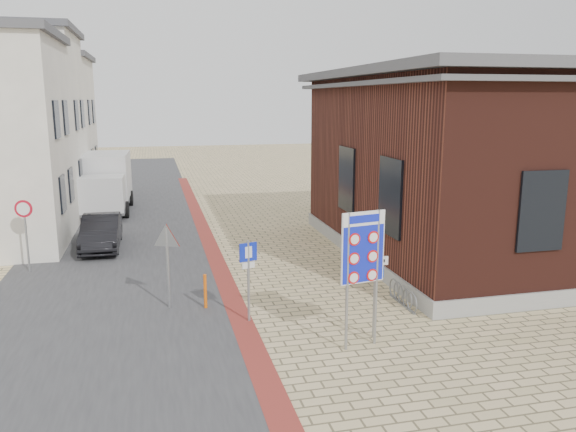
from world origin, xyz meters
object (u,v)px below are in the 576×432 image
essen_sign (375,282)px  parking_sign (248,268)px  box_truck (105,183)px  bollard (205,292)px  border_sign (363,250)px  sedan (101,232)px

essen_sign → parking_sign: 3.28m
box_truck → bollard: 15.53m
border_sign → parking_sign: (-2.30, 2.11, -0.89)m
sedan → box_truck: 7.65m
sedan → parking_sign: (4.36, -8.68, 0.82)m
sedan → box_truck: size_ratio=0.69×
sedan → parking_sign: 9.75m
border_sign → sedan: bearing=110.8°
essen_sign → parking_sign: (-2.80, 1.70, 0.04)m
border_sign → bollard: 5.07m
essen_sign → bollard: essen_sign is taller
box_truck → parking_sign: box_truck is taller
border_sign → essen_sign: bearing=28.8°
sedan → box_truck: (-0.34, 7.59, 0.88)m
sedan → bollard: size_ratio=4.02×
sedan → essen_sign: 12.63m
parking_sign → box_truck: bearing=89.1°
essen_sign → bollard: size_ratio=2.22×
box_truck → essen_sign: bearing=-65.7°
bollard → essen_sign: bearing=-37.4°
essen_sign → border_sign: bearing=-130.5°
essen_sign → parking_sign: parking_sign is taller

